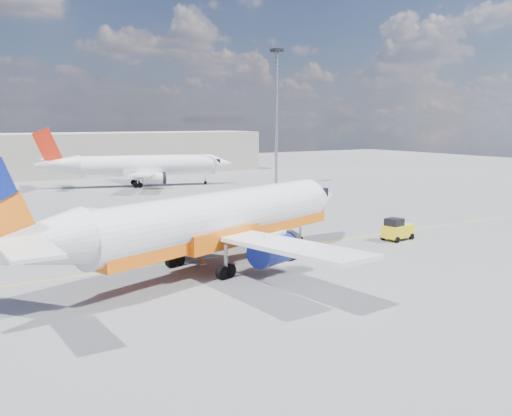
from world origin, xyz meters
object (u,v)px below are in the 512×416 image
second_jet (142,167)px  gse_tug (397,230)px  main_jet (209,221)px  traffic_cone (202,261)px

second_jet → gse_tug: second_jet is taller
second_jet → gse_tug: 51.29m
main_jet → gse_tug: bearing=-18.7°
traffic_cone → main_jet: bearing=-96.7°
gse_tug → main_jet: bearing=171.9°
second_jet → traffic_cone: second_jet is taller
second_jet → traffic_cone: (-13.73, -49.85, -2.86)m
gse_tug → traffic_cone: 18.46m
second_jet → traffic_cone: size_ratio=54.76×
traffic_cone → second_jet: bearing=74.6°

